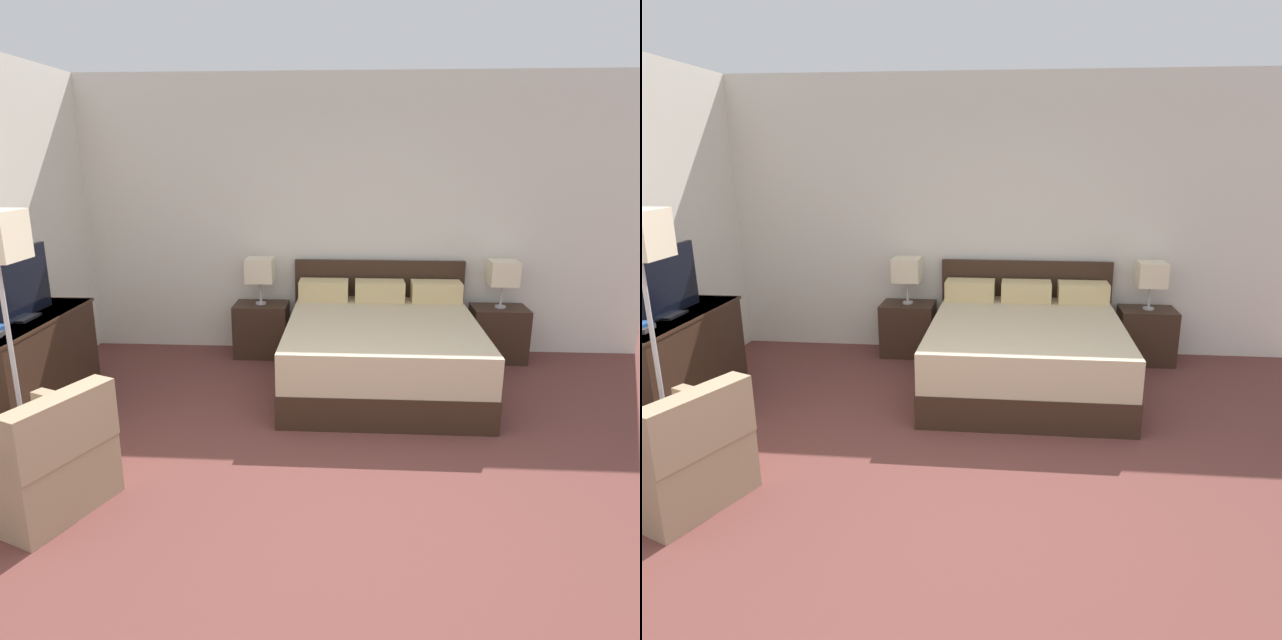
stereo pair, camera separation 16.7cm
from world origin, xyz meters
The scene contains 10 objects.
ground_plane centered at (0.00, 0.00, 0.00)m, with size 10.01×10.01×0.00m, color brown.
wall_back centered at (0.00, 3.37, 1.42)m, with size 6.49×0.06×2.85m, color silver.
bed centered at (0.48, 2.36, 0.33)m, with size 1.78×1.97×1.00m.
nightstand_left centered at (-0.75, 3.08, 0.28)m, with size 0.55×0.40×0.56m.
nightstand_right centered at (1.71, 3.08, 0.28)m, with size 0.55×0.40×0.56m.
table_lamp_left centered at (-0.75, 3.08, 0.91)m, with size 0.28×0.28×0.48m.
table_lamp_right centered at (1.71, 3.08, 0.91)m, with size 0.28×0.28×0.48m.
dresser centered at (-2.37, 1.50, 0.42)m, with size 0.50×1.41×0.82m.
tv centered at (-2.37, 1.49, 1.08)m, with size 0.18×0.85×0.55m.
armchair_by_window centered at (-1.63, 0.26, 0.28)m, with size 0.90×0.89×0.76m.
Camera 1 is at (0.22, -2.65, 2.04)m, focal length 32.00 mm.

